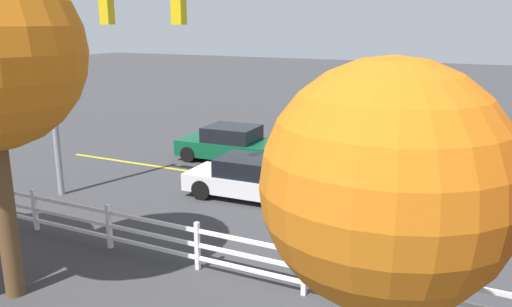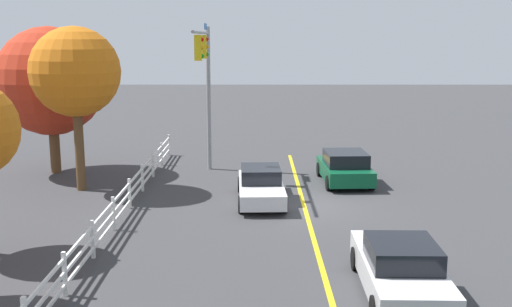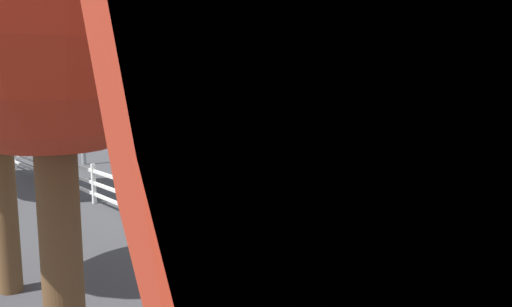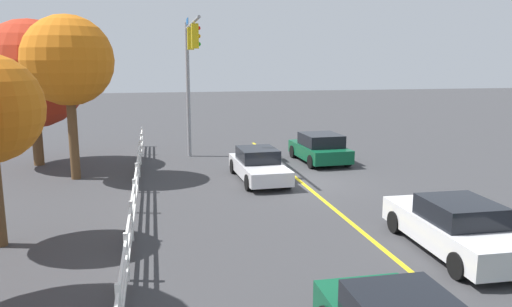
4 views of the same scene
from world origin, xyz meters
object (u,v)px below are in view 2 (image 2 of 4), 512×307
at_px(car_1, 400,269).
at_px(tree_1, 51,81).
at_px(car_0, 261,185).
at_px(tree_4, 75,73).
at_px(car_3, 345,168).

bearing_deg(car_1, tree_1, 44.60).
bearing_deg(tree_1, car_1, -136.59).
distance_m(car_0, tree_1, 11.62).
relative_size(tree_1, tree_4, 1.01).
bearing_deg(tree_4, car_0, -103.21).
bearing_deg(car_0, car_3, 126.62).
relative_size(car_0, tree_4, 0.67).
height_order(car_0, tree_4, tree_4).
xyz_separation_m(car_1, tree_4, (10.55, 10.97, 4.26)).
bearing_deg(car_0, car_1, 19.14).
relative_size(car_0, car_3, 1.13).
distance_m(car_0, tree_4, 8.90).
height_order(tree_1, tree_4, tree_1).
xyz_separation_m(car_0, tree_4, (1.78, 7.58, 4.31)).
relative_size(car_0, car_1, 0.97).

